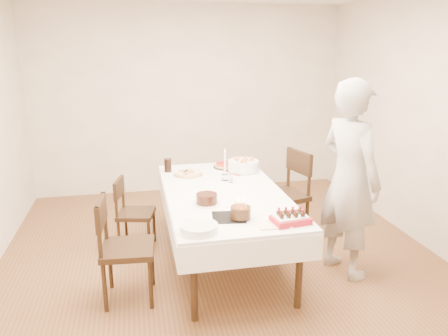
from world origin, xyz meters
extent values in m
plane|color=brown|center=(0.00, 0.00, 0.00)|extent=(5.00, 5.00, 0.00)
cube|color=beige|center=(0.00, 2.50, 1.35)|extent=(4.50, 0.04, 2.70)
cube|color=beige|center=(0.00, -2.50, 1.35)|extent=(4.50, 0.04, 2.70)
cube|color=beige|center=(2.25, 0.00, 1.35)|extent=(0.04, 5.00, 2.70)
cube|color=silver|center=(0.02, 0.12, 0.38)|extent=(1.57, 2.33, 0.75)
imported|color=#9F9A96|center=(1.12, -0.32, 0.94)|extent=(0.65, 0.79, 1.87)
cylinder|color=beige|center=(-0.26, 0.72, 0.77)|extent=(0.40, 0.40, 0.04)
cylinder|color=red|center=(0.22, 0.97, 0.77)|extent=(0.36, 0.36, 0.04)
cube|color=#B21E1E|center=(0.33, 0.74, 0.75)|extent=(0.32, 0.32, 0.01)
cylinder|color=white|center=(0.38, 0.77, 0.82)|extent=(0.38, 0.38, 0.11)
cylinder|color=white|center=(0.10, 0.48, 0.92)|extent=(0.09, 0.09, 0.35)
cylinder|color=black|center=(-0.46, 0.92, 0.83)|extent=(0.10, 0.10, 0.15)
cylinder|color=black|center=(-0.21, -0.19, 0.80)|extent=(0.26, 0.26, 0.10)
cube|color=black|center=(-0.08, -0.54, 0.75)|extent=(0.31, 0.31, 0.01)
cylinder|color=#39200F|center=(0.01, -0.59, 0.84)|extent=(0.21, 0.21, 0.16)
cube|color=beige|center=(0.24, -0.77, 0.75)|extent=(0.27, 0.18, 0.02)
cylinder|color=white|center=(-0.37, -0.77, 0.78)|extent=(0.34, 0.34, 0.06)
cylinder|color=white|center=(-0.38, -0.64, 0.75)|extent=(0.21, 0.21, 0.01)
camera|label=1|loc=(-0.82, -3.86, 2.16)|focal=35.00mm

